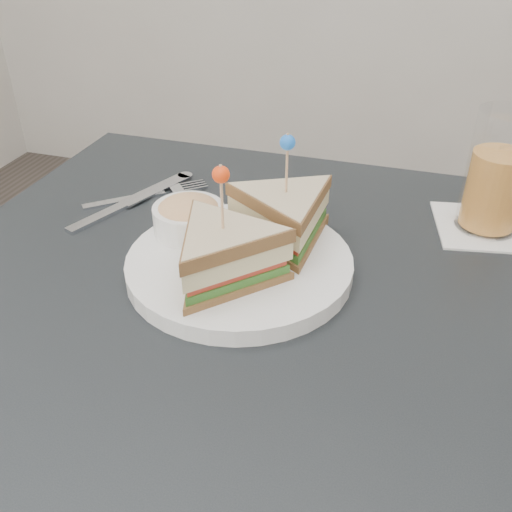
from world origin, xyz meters
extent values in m
cube|color=black|center=(0.00, 0.00, 0.73)|extent=(0.80, 0.80, 0.03)
cylinder|color=black|center=(-0.35, 0.35, 0.36)|extent=(0.04, 0.04, 0.72)
cylinder|color=black|center=(0.35, 0.35, 0.36)|extent=(0.04, 0.04, 0.72)
cylinder|color=white|center=(-0.02, 0.04, 0.76)|extent=(0.33, 0.33, 0.02)
cylinder|color=white|center=(-0.02, 0.04, 0.77)|extent=(0.33, 0.33, 0.00)
cylinder|color=#E4B083|center=(-0.02, 0.00, 0.87)|extent=(0.00, 0.00, 0.08)
sphere|color=#FF4010|center=(-0.02, 0.00, 0.90)|extent=(0.02, 0.02, 0.02)
cylinder|color=#E4B083|center=(0.02, 0.10, 0.87)|extent=(0.00, 0.00, 0.08)
sphere|color=blue|center=(0.02, 0.10, 0.90)|extent=(0.02, 0.02, 0.02)
cylinder|color=white|center=(-0.10, 0.08, 0.79)|extent=(0.11, 0.11, 0.04)
ellipsoid|color=#E0B772|center=(-0.10, 0.08, 0.80)|extent=(0.10, 0.10, 0.04)
cube|color=silver|center=(-0.24, 0.17, 0.75)|extent=(0.10, 0.09, 0.00)
cube|color=silver|center=(-0.18, 0.22, 0.75)|extent=(0.03, 0.03, 0.00)
cube|color=silver|center=(-0.25, 0.11, 0.75)|extent=(0.05, 0.10, 0.01)
cube|color=silver|center=(-0.21, 0.20, 0.75)|extent=(0.07, 0.12, 0.00)
cylinder|color=silver|center=(-0.19, 0.26, 0.75)|extent=(0.03, 0.03, 0.00)
cube|color=white|center=(0.26, 0.24, 0.75)|extent=(0.15, 0.15, 0.00)
cylinder|color=gold|center=(0.26, 0.24, 0.81)|extent=(0.08, 0.08, 0.10)
cylinder|color=white|center=(0.26, 0.24, 0.83)|extent=(0.09, 0.09, 0.16)
cube|color=white|center=(0.27, 0.25, 0.85)|extent=(0.03, 0.03, 0.02)
cube|color=white|center=(0.25, 0.23, 0.85)|extent=(0.02, 0.02, 0.02)
camera|label=1|loc=(0.16, -0.48, 1.14)|focal=40.00mm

